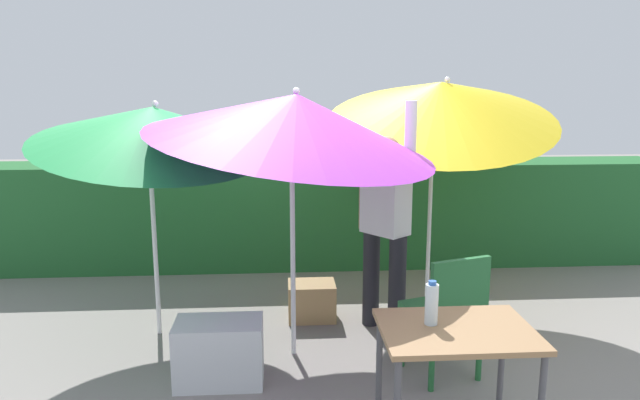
{
  "coord_description": "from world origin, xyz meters",
  "views": [
    {
      "loc": [
        -0.31,
        -4.2,
        2.0
      ],
      "look_at": [
        0.0,
        0.3,
        1.1
      ],
      "focal_mm": 32.68,
      "sensor_mm": 36.0,
      "label": 1
    }
  ],
  "objects": [
    {
      "name": "ground_plane",
      "position": [
        0.0,
        0.0,
        0.0
      ],
      "size": [
        24.0,
        24.0,
        0.0
      ],
      "primitive_type": "plane",
      "color": "gray"
    },
    {
      "name": "hedge_row",
      "position": [
        0.0,
        2.17,
        0.57
      ],
      "size": [
        8.0,
        0.7,
        1.15
      ],
      "primitive_type": "cube",
      "color": "#23602D",
      "rests_on": "ground_plane"
    },
    {
      "name": "umbrella_rainbow",
      "position": [
        -0.21,
        -0.08,
        1.75
      ],
      "size": [
        2.12,
        2.09,
        2.17
      ],
      "color": "silver",
      "rests_on": "ground_plane"
    },
    {
      "name": "umbrella_orange",
      "position": [
        1.1,
        0.88,
        1.85
      ],
      "size": [
        2.11,
        2.06,
        2.39
      ],
      "color": "silver",
      "rests_on": "ground_plane"
    },
    {
      "name": "umbrella_yellow",
      "position": [
        -1.29,
        0.35,
        1.68
      ],
      "size": [
        1.86,
        1.83,
        2.08
      ],
      "color": "silver",
      "rests_on": "ground_plane"
    },
    {
      "name": "person_vendor",
      "position": [
        0.53,
        0.3,
        0.93
      ],
      "size": [
        0.42,
        0.48,
        1.88
      ],
      "color": "black",
      "rests_on": "ground_plane"
    },
    {
      "name": "chair_plastic",
      "position": [
        0.81,
        -0.54,
        0.51
      ],
      "size": [
        0.56,
        0.56,
        0.89
      ],
      "color": "#236633",
      "rests_on": "ground_plane"
    },
    {
      "name": "cooler_box",
      "position": [
        -0.74,
        -0.5,
        0.22
      ],
      "size": [
        0.59,
        0.35,
        0.44
      ],
      "primitive_type": "cube",
      "color": "silver",
      "rests_on": "ground_plane"
    },
    {
      "name": "crate_cardboard",
      "position": [
        -0.05,
        0.56,
        0.16
      ],
      "size": [
        0.4,
        0.31,
        0.32
      ],
      "primitive_type": "cube",
      "color": "#9E7A4C",
      "rests_on": "ground_plane"
    },
    {
      "name": "folding_table",
      "position": [
        0.6,
        -1.4,
        0.66
      ],
      "size": [
        0.8,
        0.6,
        0.75
      ],
      "color": "#4C4C51",
      "rests_on": "ground_plane"
    },
    {
      "name": "bottle_water",
      "position": [
        0.48,
        -1.34,
        0.86
      ],
      "size": [
        0.07,
        0.07,
        0.24
      ],
      "color": "silver",
      "rests_on": "folding_table"
    }
  ]
}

